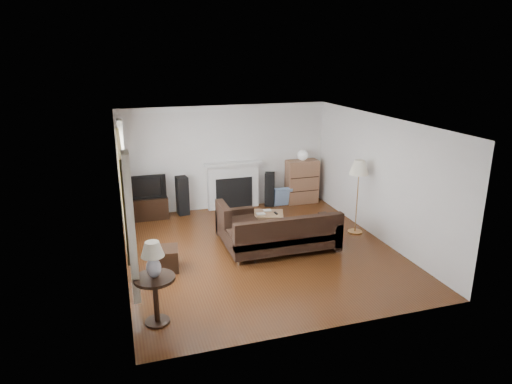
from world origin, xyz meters
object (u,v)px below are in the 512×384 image
object	(u,v)px
bookshelf	(302,182)
side_table	(156,300)
floor_lamp	(357,197)
tv_stand	(146,208)
sectional_sofa	(283,234)
coffee_table	(260,221)

from	to	relation	value
bookshelf	side_table	world-z (taller)	bookshelf
floor_lamp	side_table	xyz separation A→B (m)	(-4.36, -2.19, -0.43)
tv_stand	bookshelf	distance (m)	3.89
sectional_sofa	coffee_table	xyz separation A→B (m)	(-0.09, 1.20, -0.18)
coffee_table	floor_lamp	world-z (taller)	floor_lamp
floor_lamp	side_table	distance (m)	4.90
tv_stand	bookshelf	xyz separation A→B (m)	(3.88, 0.03, 0.30)
tv_stand	floor_lamp	world-z (taller)	floor_lamp
tv_stand	side_table	bearing A→B (deg)	-92.35
coffee_table	side_table	size ratio (longest dim) A/B	1.39
tv_stand	sectional_sofa	size ratio (longest dim) A/B	0.44
tv_stand	sectional_sofa	distance (m)	3.57
floor_lamp	tv_stand	bearing A→B (deg)	152.26
sectional_sofa	side_table	distance (m)	3.08
bookshelf	tv_stand	bearing A→B (deg)	-179.48
tv_stand	coffee_table	xyz separation A→B (m)	(2.28, -1.46, -0.06)
tv_stand	bookshelf	size ratio (longest dim) A/B	0.91
sectional_sofa	floor_lamp	world-z (taller)	floor_lamp
sectional_sofa	floor_lamp	distance (m)	1.91
floor_lamp	side_table	bearing A→B (deg)	-153.36
floor_lamp	coffee_table	bearing A→B (deg)	158.81
sectional_sofa	bookshelf	bearing A→B (deg)	60.74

